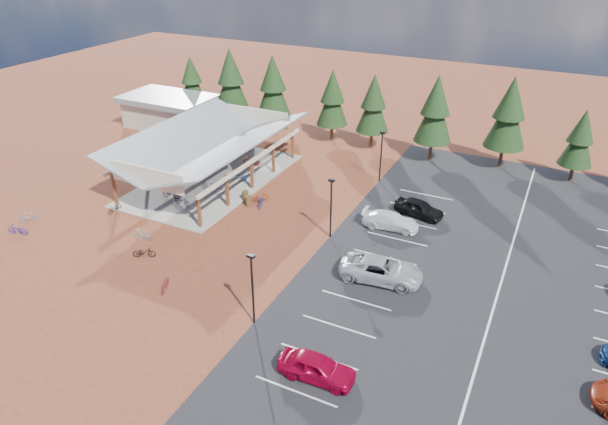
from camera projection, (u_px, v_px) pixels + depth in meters
The scene contains 38 objects.
ground at pixel (265, 234), 44.50m from camera, with size 140.00×140.00×0.00m, color brown.
asphalt_lot at pixel (504, 272), 39.64m from camera, with size 27.00×44.00×0.04m, color black.
concrete_pad at pixel (213, 179), 53.91m from camera, with size 10.60×18.60×0.10m, color gray.
bike_pavilion at pixel (210, 144), 52.13m from camera, with size 11.65×19.40×4.97m.
outbuilding at pixel (169, 111), 67.14m from camera, with size 11.00×7.00×3.90m.
lamp_post_0 at pixel (252, 285), 33.24m from camera, with size 0.50×0.25×5.14m.
lamp_post_1 at pixel (331, 204), 42.72m from camera, with size 0.50×0.25×5.14m.
lamp_post_2 at pixel (381, 153), 52.20m from camera, with size 0.50×0.25×5.14m.
trash_bin_0 at pixel (249, 201), 48.82m from camera, with size 0.60×0.60×0.90m, color #4C361B.
trash_bin_1 at pixel (245, 196), 49.74m from camera, with size 0.60×0.60×0.90m, color #4C361B.
pine_0 at pixel (192, 80), 69.65m from camera, with size 3.36×3.36×7.83m.
pine_1 at pixel (231, 79), 65.52m from camera, with size 4.13×4.13×9.62m.
pine_2 at pixel (273, 86), 63.48m from camera, with size 4.02×4.02×9.36m.
pine_3 at pixel (332, 98), 61.26m from camera, with size 3.58×3.58×8.34m.
pine_4 at pixel (373, 104), 59.17m from camera, with size 3.62×3.62×8.43m.
pine_5 at pixel (435, 110), 55.67m from camera, with size 3.96×3.96×9.23m.
pine_6 at pixel (509, 113), 53.97m from camera, with size 4.11×4.11×9.57m.
pine_7 at pixel (580, 138), 51.52m from camera, with size 3.16×3.16×7.36m.
bike_0 at pixel (171, 193), 49.92m from camera, with size 0.61×1.74×0.91m, color black.
bike_1 at pixel (169, 177), 52.85m from camera, with size 0.52×1.83×1.10m, color gray.
bike_2 at pixel (204, 166), 55.72m from camera, with size 0.53×1.52×0.80m, color #23359E.
bike_3 at pixel (236, 149), 59.62m from camera, with size 0.49×1.73×1.04m, color maroon.
bike_4 at pixel (182, 200), 48.71m from camera, with size 0.59×1.68×0.88m, color black.
bike_5 at pixel (209, 186), 51.02m from camera, with size 0.52×1.82×1.10m, color gray.
bike_6 at pixel (240, 175), 53.54m from camera, with size 0.58×1.67×0.88m, color navy.
bike_7 at pixel (251, 161), 56.59m from camera, with size 0.51×1.80×1.08m, color maroon.
bike_8 at pixel (115, 208), 47.64m from camera, with size 0.56×1.59×0.84m, color black.
bike_9 at pixel (28, 217), 46.18m from camera, with size 0.43×1.52×0.92m, color gray.
bike_10 at pixel (18, 230), 44.21m from camera, with size 0.61×1.74×0.91m, color #0F0E88.
bike_11 at pixel (165, 284), 37.52m from camera, with size 0.47×1.66×1.00m, color maroon.
bike_12 at pixel (144, 252), 41.20m from camera, with size 0.61×1.76×0.92m, color black.
bike_13 at pixel (142, 234), 43.51m from camera, with size 0.49×1.72×1.03m, color gray.
bike_14 at pixel (261, 202), 48.62m from camera, with size 0.62×1.78×0.94m, color navy.
bike_15 at pixel (261, 197), 49.35m from camera, with size 0.49×1.73×1.04m, color maroon.
car_0 at pixel (317, 367), 30.07m from camera, with size 1.77×4.41×1.50m, color maroon.
car_2 at pixel (381, 270), 38.40m from camera, with size 2.72×5.90×1.64m, color #A4A8AC.
car_3 at pixel (390, 220), 45.04m from camera, with size 1.91×4.69×1.36m, color white.
car_4 at pixel (419, 208), 46.90m from camera, with size 1.73×4.30×1.46m, color black.
Camera 1 is at (19.90, -32.98, 22.58)m, focal length 32.00 mm.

